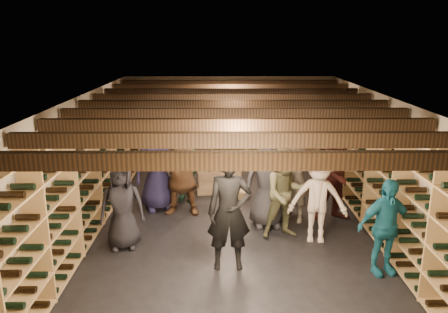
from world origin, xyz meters
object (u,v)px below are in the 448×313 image
crate_stack_right (231,175)px  person_11 (276,168)px  crate_stack_left (208,178)px  person_8 (340,173)px  crate_loose (237,193)px  person_3 (318,199)px  person_0 (122,205)px  person_6 (157,164)px  person_2 (286,193)px  person_4 (385,227)px  person_12 (268,180)px  person_1 (229,212)px  person_7 (294,176)px  person_5 (181,168)px  person_10 (186,167)px

crate_stack_right → person_11: 1.90m
crate_stack_left → person_8: 3.00m
crate_stack_left → crate_loose: bearing=-22.9°
person_3 → person_0: bearing=-167.2°
person_11 → person_6: bearing=-179.0°
person_2 → person_4: bearing=-54.0°
crate_stack_left → crate_loose: (0.64, -0.27, -0.25)m
person_6 → person_12: person_6 is taller
person_4 → person_6: size_ratio=0.78×
person_1 → crate_stack_right: bearing=85.5°
person_7 → person_12: person_7 is taller
person_4 → person_11: (-1.31, 2.41, 0.17)m
crate_loose → person_11: 1.35m
person_0 → person_2: person_2 is taller
person_4 → person_8: 1.96m
person_7 → person_12: bearing=-136.8°
crate_stack_left → person_7: size_ratio=0.38×
person_4 → crate_loose: bearing=110.7°
person_0 → person_5: 1.73m
crate_stack_left → person_5: size_ratio=0.37×
person_0 → person_10: (0.88, 2.21, -0.00)m
person_7 → person_11: 0.55m
person_1 → person_3: person_1 is taller
crate_stack_right → crate_loose: bearing=-81.1°
crate_loose → person_8: 2.42m
person_6 → person_10: 0.76m
person_1 → person_6: size_ratio=0.96×
person_5 → person_11: bearing=6.0°
crate_stack_right → person_8: (2.00, -2.02, 0.70)m
person_2 → person_11: size_ratio=0.89×
crate_loose → person_6: bearing=-158.9°
person_2 → crate_stack_right: bearing=97.8°
crate_stack_right → person_10: person_10 is taller
person_10 → person_11: (1.84, -0.64, 0.16)m
crate_stack_left → person_10: (-0.46, -0.41, 0.40)m
crate_stack_right → person_12: size_ratio=0.29×
person_6 → person_11: bearing=-25.1°
person_2 → person_7: bearing=60.2°
person_10 → person_8: bearing=-5.5°
person_3 → crate_stack_right: bearing=125.0°
crate_stack_left → person_8: size_ratio=0.36×
person_1 → person_10: 3.00m
person_3 → person_5: 2.74m
person_0 → person_6: size_ratio=0.79×
crate_loose → person_1: 3.13m
person_8 → person_2: bearing=-167.4°
person_5 → person_10: person_5 is taller
person_8 → person_10: size_ratio=1.29×
crate_stack_right → person_6: size_ratio=0.27×
crate_stack_left → person_11: person_11 is taller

